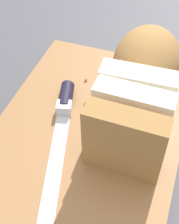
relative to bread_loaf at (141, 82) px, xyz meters
name	(u,v)px	position (x,y,z in m)	size (l,w,h in m)	color
ground_plane	(90,134)	(0.06, -0.06, -0.07)	(3.00, 3.00, 0.00)	#4C4C51
cutting_board	(90,130)	(0.06, -0.06, -0.06)	(0.38, 0.28, 0.02)	#9E6B3D
bread_loaf	(141,82)	(0.00, 0.00, 0.00)	(0.26, 0.11, 0.11)	#A8753D
bread_knife	(63,118)	(0.06, -0.10, -0.04)	(0.27, 0.08, 0.02)	silver
crumb_near_knife	(135,119)	(0.03, 0.00, -0.05)	(0.01, 0.01, 0.01)	#A8753D
crumb_near_loaf	(85,103)	(0.02, -0.08, -0.05)	(0.00, 0.00, 0.00)	#A8753D
crumb_stray_left	(86,80)	(-0.03, -0.10, -0.05)	(0.00, 0.00, 0.00)	#A8753D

